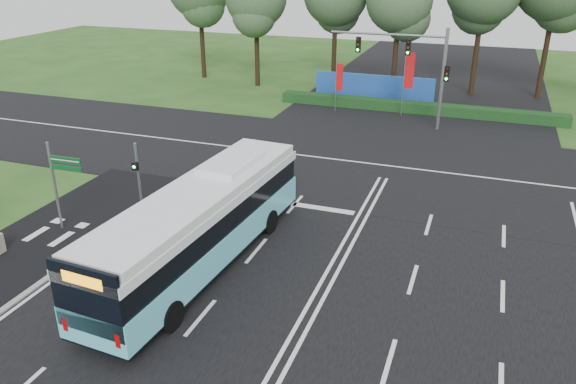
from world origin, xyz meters
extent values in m
plane|color=#244E1A|center=(0.00, 0.00, 0.00)|extent=(120.00, 120.00, 0.00)
cube|color=black|center=(0.00, 0.00, 0.02)|extent=(20.00, 120.00, 0.04)
cube|color=black|center=(0.00, 12.00, 0.03)|extent=(120.00, 14.00, 0.05)
cube|color=black|center=(-12.50, -3.00, 0.03)|extent=(5.00, 18.00, 0.06)
cube|color=gray|center=(-10.10, -3.00, 0.06)|extent=(0.25, 18.00, 0.12)
cube|color=#5EC9DB|center=(-4.88, -1.74, 1.14)|extent=(3.51, 12.97, 1.18)
cube|color=black|center=(-4.88, -1.74, 0.61)|extent=(3.47, 12.90, 0.32)
cube|color=black|center=(-4.88, -1.74, 2.21)|extent=(3.39, 12.77, 1.01)
cube|color=white|center=(-4.88, -1.74, 2.85)|extent=(3.51, 12.97, 0.37)
cube|color=white|center=(-4.88, -1.74, 3.23)|extent=(3.42, 12.45, 0.37)
cube|color=white|center=(-4.70, 0.92, 3.55)|extent=(1.92, 3.31, 0.27)
cube|color=black|center=(-5.30, -8.08, 2.26)|extent=(2.59, 0.29, 2.35)
cube|color=orange|center=(-5.30, -8.12, 3.01)|extent=(1.50, 0.16, 0.37)
cylinder|color=black|center=(-5.89, 1.96, 0.56)|extent=(0.37, 1.13, 1.11)
cylinder|color=black|center=(-3.39, 1.80, 0.56)|extent=(0.37, 1.13, 1.11)
cylinder|color=black|center=(-6.40, -5.71, 0.56)|extent=(0.37, 1.13, 1.11)
cylinder|color=black|center=(-3.89, -5.88, 0.56)|extent=(0.37, 1.13, 1.11)
cylinder|color=gray|center=(-10.20, 1.91, 1.73)|extent=(0.14, 0.14, 3.46)
cube|color=black|center=(-10.20, 1.73, 2.38)|extent=(0.30, 0.21, 0.40)
sphere|color=#19F233|center=(-10.20, 1.63, 2.38)|extent=(0.14, 0.14, 0.14)
cylinder|color=gray|center=(-12.50, -1.10, 2.10)|extent=(0.13, 0.13, 4.19)
cube|color=#0C441C|center=(-11.72, -1.07, 3.46)|extent=(1.57, 0.12, 0.31)
cube|color=#0C441C|center=(-11.72, -1.07, 3.09)|extent=(1.57, 0.12, 0.23)
cube|color=white|center=(-11.72, -1.11, 3.46)|extent=(1.47, 0.06, 0.04)
cylinder|color=gray|center=(-6.10, 22.59, 1.93)|extent=(0.06, 0.06, 3.86)
cube|color=red|center=(-5.82, 22.59, 2.75)|extent=(0.52, 0.05, 2.06)
cylinder|color=gray|center=(-0.98, 23.04, 2.47)|extent=(0.08, 0.08, 4.95)
cube|color=red|center=(-0.62, 23.05, 3.52)|extent=(0.66, 0.05, 2.64)
cylinder|color=gray|center=(2.00, 20.50, 3.50)|extent=(0.24, 0.24, 7.00)
cylinder|color=gray|center=(-2.00, 20.50, 6.40)|extent=(8.00, 0.16, 0.16)
cube|color=black|center=(-0.50, 20.50, 5.60)|extent=(0.32, 0.28, 1.05)
cube|color=black|center=(-4.00, 20.50, 5.60)|extent=(0.32, 0.28, 1.05)
cube|color=black|center=(2.25, 20.50, 4.00)|extent=(0.32, 0.28, 1.05)
cube|color=#133414|center=(0.00, 24.50, 0.40)|extent=(22.00, 1.20, 0.80)
cube|color=#1E4CA5|center=(-4.00, 27.00, 1.10)|extent=(10.00, 0.30, 2.20)
cylinder|color=black|center=(-21.79, 30.54, 4.05)|extent=(0.44, 0.44, 8.11)
cylinder|color=black|center=(-15.40, 29.05, 3.74)|extent=(0.44, 0.44, 7.48)
cylinder|color=black|center=(-8.71, 31.36, 3.88)|extent=(0.44, 0.44, 7.75)
cylinder|color=black|center=(-2.90, 30.09, 3.76)|extent=(0.44, 0.44, 7.52)
sphere|color=#385230|center=(-2.90, 30.09, 7.91)|extent=(5.54, 5.54, 5.54)
cylinder|color=black|center=(3.64, 32.00, 4.25)|extent=(0.44, 0.44, 8.50)
cylinder|color=black|center=(9.09, 32.77, 4.53)|extent=(0.44, 0.44, 9.06)
camera|label=1|loc=(5.06, -19.16, 11.87)|focal=35.00mm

